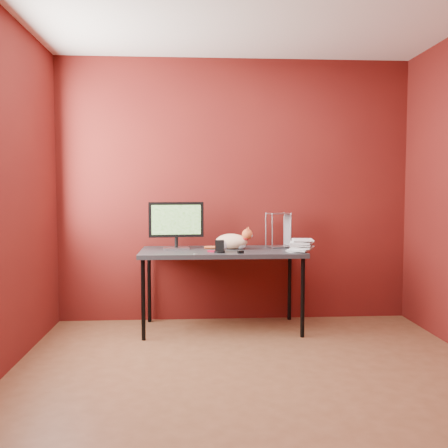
{
  "coord_description": "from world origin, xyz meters",
  "views": [
    {
      "loc": [
        -0.42,
        -3.23,
        1.31
      ],
      "look_at": [
        -0.14,
        1.15,
        1.01
      ],
      "focal_mm": 40.0,
      "sensor_mm": 36.0,
      "label": 1
    }
  ],
  "objects": [
    {
      "name": "monitor",
      "position": [
        -0.57,
        1.44,
        1.0
      ],
      "size": [
        0.51,
        0.19,
        0.44
      ],
      "rotation": [
        0.0,
        0.0,
        0.1
      ],
      "color": "#A3A3A8",
      "rests_on": "desk"
    },
    {
      "name": "desk",
      "position": [
        -0.15,
        1.37,
        0.7
      ],
      "size": [
        1.5,
        0.7,
        0.75
      ],
      "color": "black",
      "rests_on": "ground"
    },
    {
      "name": "cat",
      "position": [
        -0.05,
        1.43,
        0.82
      ],
      "size": [
        0.45,
        0.27,
        0.21
      ],
      "rotation": [
        0.0,
        0.0,
        -0.39
      ],
      "color": "orange",
      "rests_on": "desk"
    },
    {
      "name": "washer",
      "position": [
        -0.39,
        1.08,
        0.75
      ],
      "size": [
        0.04,
        0.04,
        0.0
      ],
      "primitive_type": "cylinder",
      "color": "#A3A3A8",
      "rests_on": "desk"
    },
    {
      "name": "speaker",
      "position": [
        -0.18,
        1.17,
        0.8
      ],
      "size": [
        0.1,
        0.1,
        0.11
      ],
      "rotation": [
        0.0,
        0.0,
        -0.05
      ],
      "color": "black",
      "rests_on": "desk"
    },
    {
      "name": "room",
      "position": [
        0.0,
        0.0,
        1.45
      ],
      "size": [
        3.52,
        3.52,
        2.61
      ],
      "color": "brown",
      "rests_on": "ground"
    },
    {
      "name": "pocket_knife",
      "position": [
        -0.25,
        1.21,
        0.76
      ],
      "size": [
        0.08,
        0.05,
        0.02
      ],
      "primitive_type": "cube",
      "rotation": [
        0.0,
        0.0,
        -0.37
      ],
      "color": "#A20C27",
      "rests_on": "desk"
    },
    {
      "name": "skull_mug",
      "position": [
        -0.16,
        1.22,
        0.8
      ],
      "size": [
        0.11,
        0.11,
        0.1
      ],
      "rotation": [
        0.0,
        0.0,
        -0.24
      ],
      "color": "silver",
      "rests_on": "desk"
    },
    {
      "name": "book_stack",
      "position": [
        0.48,
        1.26,
        1.36
      ],
      "size": [
        0.28,
        0.3,
        1.23
      ],
      "rotation": [
        0.0,
        0.0,
        -0.32
      ],
      "color": "beige",
      "rests_on": "desk"
    },
    {
      "name": "black_gadget",
      "position": [
        0.0,
        1.1,
        0.76
      ],
      "size": [
        0.06,
        0.05,
        0.02
      ],
      "primitive_type": "cube",
      "rotation": [
        0.0,
        0.0,
        0.32
      ],
      "color": "black",
      "rests_on": "desk"
    },
    {
      "name": "wire_rack",
      "position": [
        0.41,
        1.54,
        0.92
      ],
      "size": [
        0.23,
        0.2,
        0.34
      ],
      "rotation": [
        0.0,
        0.0,
        0.25
      ],
      "color": "#A3A3A8",
      "rests_on": "desk"
    }
  ]
}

